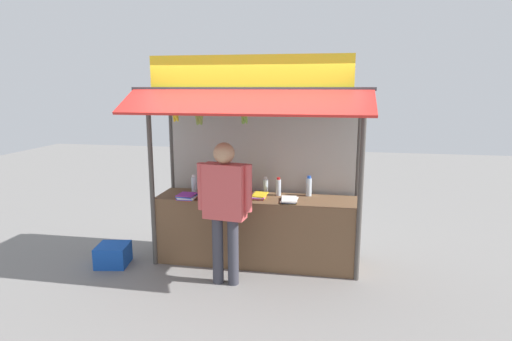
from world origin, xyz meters
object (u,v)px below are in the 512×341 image
Objects in this scene: magazine_stack_right at (259,196)px; banana_bunch_leftmost at (176,115)px; water_bottle_center at (266,186)px; magazine_stack_mid_left at (218,197)px; banana_bunch_rightmost at (199,118)px; water_bottle_rear_center at (194,185)px; magazine_stack_far_right at (187,196)px; vendor_person at (225,201)px; water_bottle_far_left at (278,187)px; water_bottle_back_right at (216,184)px; banana_bunch_inner_right at (244,117)px; water_bottle_front_left at (309,186)px; plastic_crate at (113,255)px; magazine_stack_front_right at (289,200)px.

banana_bunch_leftmost is (-0.92, -0.39, 1.03)m from magazine_stack_right.
magazine_stack_mid_left is at bearing -146.69° from water_bottle_center.
magazine_stack_right is 1.01× the size of banana_bunch_rightmost.
magazine_stack_far_right is at bearing -93.33° from water_bottle_rear_center.
magazine_stack_mid_left is at bearing -162.83° from magazine_stack_right.
water_bottle_far_left is at bearing -113.86° from vendor_person.
water_bottle_rear_center is 0.91m from vendor_person.
water_bottle_back_right is 1.04× the size of water_bottle_rear_center.
banana_bunch_inner_right is at bearing -120.21° from water_bottle_far_left.
water_bottle_front_left is 1.17m from magazine_stack_mid_left.
plastic_crate is (-0.95, -0.21, -0.77)m from magazine_stack_far_right.
water_bottle_back_right is 0.88× the size of banana_bunch_rightmost.
water_bottle_center is 0.80× the size of banana_bunch_inner_right.
banana_bunch_inner_right is at bearing -45.71° from water_bottle_back_right.
water_bottle_center is at bearing -103.20° from vendor_person.
water_bottle_far_left is 1.59m from banana_bunch_leftmost.
water_bottle_back_right is 1.60m from plastic_crate.
vendor_person reaches higher than magazine_stack_right.
vendor_person is (-0.89, -0.88, 0.00)m from water_bottle_front_left.
water_bottle_front_left is (1.21, 0.11, -0.00)m from water_bottle_back_right.
vendor_person is at bearing -123.13° from banana_bunch_inner_right.
water_bottle_front_left reaches higher than water_bottle_far_left.
water_bottle_front_left reaches higher than magazine_stack_right.
water_bottle_back_right is 0.99× the size of banana_bunch_leftmost.
plastic_crate is at bearing -166.81° from magazine_stack_right.
water_bottle_rear_center is 1.03m from banana_bunch_rightmost.
water_bottle_rear_center is 1.10m from water_bottle_far_left.
water_bottle_back_right is 0.82m from water_bottle_far_left.
banana_bunch_rightmost is (0.24, -0.17, 1.00)m from magazine_stack_far_right.
water_bottle_far_left is 0.33m from magazine_stack_front_right.
banana_bunch_leftmost is at bearing -154.17° from water_bottle_far_left.
vendor_person reaches higher than water_bottle_far_left.
magazine_stack_mid_left is 0.56m from vendor_person.
magazine_stack_right is at bearing -160.57° from water_bottle_front_left.
water_bottle_rear_center is 1.09× the size of water_bottle_far_left.
magazine_stack_far_right is at bearing -174.86° from magazine_stack_front_right.
water_bottle_rear_center is 0.80× the size of magazine_stack_front_right.
water_bottle_far_left is 0.78× the size of banana_bunch_rightmost.
water_bottle_rear_center is 0.85× the size of banana_bunch_rightmost.
banana_bunch_leftmost is at bearing -148.50° from water_bottle_center.
banana_bunch_rightmost is (-1.25, -0.61, 0.91)m from water_bottle_front_left.
magazine_stack_front_right is at bearing 8.32° from plastic_crate.
water_bottle_back_right reaches higher than magazine_stack_mid_left.
vendor_person reaches higher than magazine_stack_far_right.
magazine_stack_far_right is (-1.11, -0.38, -0.08)m from water_bottle_far_left.
water_bottle_front_left reaches higher than magazine_stack_front_right.
water_bottle_center is (0.92, 0.18, -0.01)m from water_bottle_rear_center.
magazine_stack_far_right is at bearing 144.55° from banana_bunch_rightmost.
water_bottle_rear_center is at bearing -163.54° from water_bottle_back_right.
water_bottle_rear_center is 0.95× the size of banana_bunch_leftmost.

